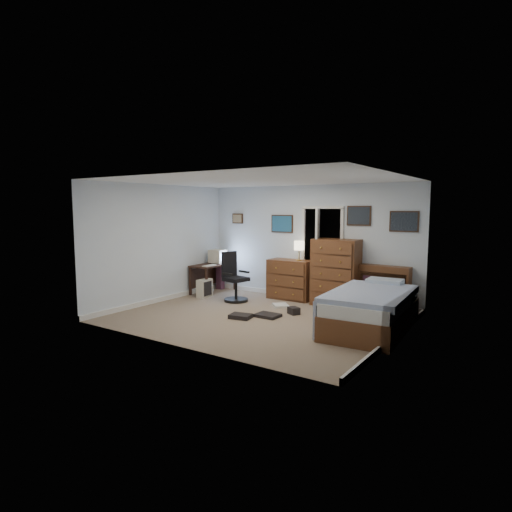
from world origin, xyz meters
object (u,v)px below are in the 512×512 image
(computer_desk, at_px, (210,270))
(low_dresser, at_px, (291,279))
(office_chair, at_px, (234,282))
(tall_dresser, at_px, (336,272))
(bed, at_px, (371,309))

(computer_desk, relative_size, low_dresser, 1.23)
(office_chair, height_order, tall_dresser, tall_dresser)
(computer_desk, bearing_deg, bed, -14.85)
(office_chair, height_order, low_dresser, office_chair)
(computer_desk, bearing_deg, office_chair, -26.61)
(tall_dresser, distance_m, bed, 1.82)
(office_chair, bearing_deg, computer_desk, 166.96)
(computer_desk, relative_size, tall_dresser, 0.88)
(low_dresser, bearing_deg, tall_dresser, -3.17)
(bed, bearing_deg, tall_dresser, 128.24)
(computer_desk, height_order, low_dresser, low_dresser)
(low_dresser, xyz_separation_m, tall_dresser, (1.08, -0.02, 0.25))
(office_chair, xyz_separation_m, bed, (3.19, -0.48, -0.07))
(computer_desk, relative_size, office_chair, 1.13)
(computer_desk, xyz_separation_m, tall_dresser, (3.07, 0.36, 0.16))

